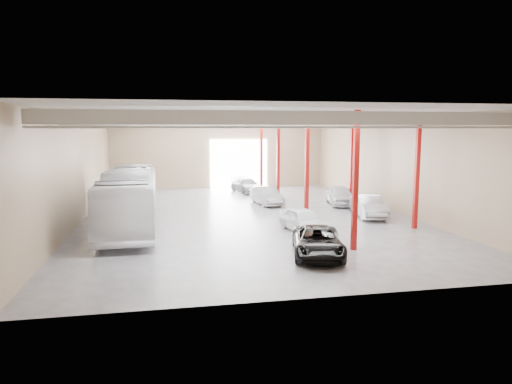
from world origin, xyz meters
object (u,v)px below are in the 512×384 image
object	(u,v)px
black_sedan	(318,242)
car_right_far	(340,195)
car_row_c	(246,185)
car_right_near	(368,206)
car_row_a	(303,220)
coach_bus	(129,199)
car_row_b	(267,196)

from	to	relation	value
black_sedan	car_right_far	distance (m)	15.42
car_right_far	car_row_c	bearing A→B (deg)	135.31
car_right_near	car_row_a	bearing A→B (deg)	-138.81
coach_bus	car_row_a	size ratio (longest dim) A/B	3.14
black_sedan	car_row_a	distance (m)	5.27
coach_bus	car_row_c	xyz separation A→B (m)	(9.78, 14.30, -1.15)
car_row_c	black_sedan	bearing A→B (deg)	-104.85
car_row_b	car_right_near	size ratio (longest dim) A/B	0.93
coach_bus	car_right_far	xyz separation A→B (m)	(15.95, 5.70, -1.04)
coach_bus	car_right_near	xyz separation A→B (m)	(15.99, 0.50, -1.04)
car_right_near	car_right_far	size ratio (longest dim) A/B	1.03
car_row_c	car_right_far	size ratio (longest dim) A/B	1.02
car_right_far	car_row_a	bearing A→B (deg)	-113.79
coach_bus	car_row_a	xyz separation A→B (m)	(10.19, -3.02, -1.11)
black_sedan	car_row_c	bearing A→B (deg)	102.60
black_sedan	car_row_c	world-z (taller)	black_sedan
black_sedan	car_row_a	xyz separation A→B (m)	(0.85, 5.20, 0.02)
car_row_c	car_right_far	bearing A→B (deg)	-68.06
car_row_a	black_sedan	bearing A→B (deg)	-110.25
coach_bus	car_row_b	world-z (taller)	coach_bus
car_row_a	car_row_c	world-z (taller)	car_row_a
car_row_c	car_right_near	xyz separation A→B (m)	(6.21, -13.80, 0.10)
car_row_b	car_row_c	bearing A→B (deg)	86.13
coach_bus	car_row_b	distance (m)	12.41
car_row_a	car_row_b	xyz separation A→B (m)	(0.00, 10.03, 0.01)
coach_bus	black_sedan	distance (m)	12.49
coach_bus	car_right_far	bearing A→B (deg)	18.73
car_right_far	car_row_b	bearing A→B (deg)	176.87
car_row_c	car_right_near	world-z (taller)	car_right_near
black_sedan	car_row_b	size ratio (longest dim) A/B	1.14
coach_bus	car_right_near	world-z (taller)	coach_bus
car_right_near	car_right_far	xyz separation A→B (m)	(-0.04, 5.20, 0.00)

